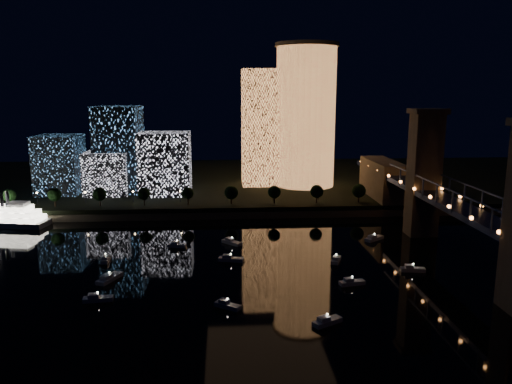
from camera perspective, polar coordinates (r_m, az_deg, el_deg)
ground at (r=149.99m, az=1.70°, el=-10.71°), size 520.00×520.00×0.00m
far_bank at (r=303.40m, az=-1.17°, el=1.20°), size 420.00×160.00×5.00m
seawall at (r=227.43m, az=-0.26°, el=-2.55°), size 420.00×6.00×3.00m
tower_cylindrical at (r=275.51m, az=5.69°, el=8.68°), size 34.00×34.00×76.57m
tower_rectangular at (r=277.64m, az=0.46°, el=7.35°), size 19.89×19.89×63.28m
midrise_blocks at (r=266.27m, az=-15.66°, el=3.67°), size 77.36×34.95×44.04m
truss_bridge at (r=167.17m, az=24.42°, el=-3.55°), size 13.00×266.00×50.00m
motorboats at (r=162.23m, az=-0.84°, el=-8.64°), size 105.43×75.78×2.78m
esplanade_trees at (r=231.25m, az=-6.91°, el=-0.12°), size 166.23×6.50×8.75m
street_lamps at (r=237.94m, az=-8.64°, el=-0.19°), size 132.70×0.70×5.65m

